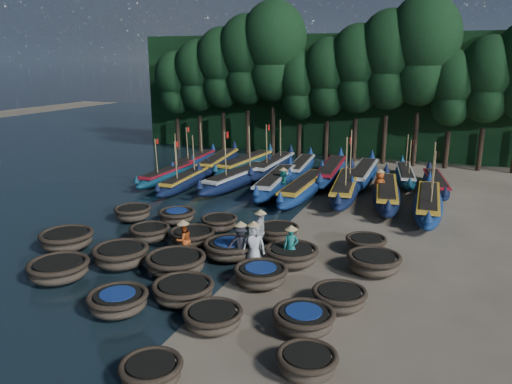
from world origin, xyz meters
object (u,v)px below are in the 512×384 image
(coracle_4, at_px, (307,363))
(coracle_18, at_px, (291,255))
(coracle_19, at_px, (374,263))
(long_boat_17, at_px, (436,184))
(coracle_10, at_px, (67,239))
(coracle_22, at_px, (219,223))
(coracle_23, at_px, (278,232))
(long_boat_15, at_px, (363,175))
(coracle_16, at_px, (192,236))
(coracle_21, at_px, (177,216))
(long_boat_5, at_px, (304,188))
(long_boat_16, at_px, (405,175))
(coracle_9, at_px, (304,319))
(long_boat_11, at_px, (245,164))
(fisherman_3, at_px, (241,244))
(long_boat_9, at_px, (195,161))
(coracle_12, at_px, (176,263))
(long_boat_2, at_px, (186,181))
(coracle_3, at_px, (151,372))
(coracle_17, at_px, (230,249))
(long_boat_13, at_px, (301,167))
(coracle_6, at_px, (118,301))
(long_boat_14, at_px, (331,171))
(fisherman_6, at_px, (379,185))
(fisherman_1, at_px, (291,245))
(coracle_15, at_px, (150,233))
(long_boat_4, at_px, (275,182))
(long_boat_6, at_px, (345,188))
(coracle_5, at_px, (59,269))
(fisherman_4, at_px, (260,231))
(fisherman_0, at_px, (254,244))
(long_boat_8, at_px, (428,204))
(long_boat_1, at_px, (167,175))
(long_boat_7, at_px, (387,194))
(coracle_13, at_px, (261,275))
(coracle_24, at_px, (366,244))
(coracle_8, at_px, (213,317))
(coracle_20, at_px, (133,213))
(long_boat_12, at_px, (273,166))
(long_boat_3, at_px, (238,178))
(long_boat_10, at_px, (219,162))
(coracle_7, at_px, (183,291))
(coracle_11, at_px, (121,255))
(fisherman_5, at_px, (283,181))

(coracle_4, relative_size, coracle_18, 0.79)
(coracle_19, distance_m, long_boat_17, 13.98)
(coracle_10, relative_size, coracle_22, 1.20)
(coracle_23, relative_size, long_boat_15, 0.22)
(coracle_16, distance_m, coracle_21, 3.15)
(long_boat_5, bearing_deg, long_boat_16, 50.08)
(coracle_9, relative_size, coracle_10, 0.90)
(long_boat_11, height_order, fisherman_3, fisherman_3)
(coracle_9, height_order, long_boat_9, long_boat_9)
(coracle_12, distance_m, long_boat_2, 13.10)
(coracle_3, xyz_separation_m, coracle_9, (2.86, 3.86, 0.03))
(coracle_17, height_order, long_boat_13, long_boat_13)
(coracle_6, height_order, long_boat_14, long_boat_14)
(coracle_23, height_order, fisherman_6, fisherman_6)
(long_boat_17, relative_size, fisherman_1, 4.00)
(coracle_15, distance_m, long_boat_4, 10.60)
(coracle_10, relative_size, coracle_17, 0.97)
(coracle_12, relative_size, coracle_18, 1.31)
(long_boat_6, bearing_deg, long_boat_9, 155.07)
(coracle_4, xyz_separation_m, long_boat_14, (-4.39, 21.49, 0.24))
(coracle_5, relative_size, fisherman_4, 1.36)
(coracle_10, xyz_separation_m, long_boat_9, (-2.76, 16.75, 0.06))
(long_boat_14, height_order, fisherman_0, fisherman_0)
(coracle_23, height_order, long_boat_11, long_boat_11)
(coracle_22, height_order, long_boat_8, long_boat_8)
(coracle_10, xyz_separation_m, long_boat_1, (-2.36, 12.18, 0.04))
(long_boat_7, bearing_deg, coracle_3, -107.99)
(long_boat_4, xyz_separation_m, long_boat_9, (-7.92, 4.27, -0.08))
(long_boat_6, distance_m, fisherman_1, 10.84)
(coracle_9, distance_m, long_boat_15, 19.42)
(coracle_9, bearing_deg, coracle_23, 114.66)
(coracle_13, bearing_deg, coracle_24, 56.81)
(coracle_9, distance_m, coracle_15, 9.93)
(long_boat_14, bearing_deg, long_boat_6, -70.01)
(coracle_8, xyz_separation_m, coracle_15, (-5.99, 5.75, 0.05))
(coracle_23, relative_size, long_boat_5, 0.22)
(long_boat_14, xyz_separation_m, fisherman_3, (-0.01, -15.54, 0.30))
(long_boat_1, xyz_separation_m, fisherman_0, (10.56, -10.95, 0.45))
(coracle_3, bearing_deg, coracle_19, 64.91)
(coracle_20, distance_m, long_boat_12, 13.03)
(long_boat_3, bearing_deg, long_boat_17, 24.32)
(long_boat_10, bearing_deg, coracle_7, -75.43)
(coracle_24, bearing_deg, coracle_17, -151.90)
(coracle_4, bearing_deg, long_boat_13, 106.85)
(coracle_11, distance_m, long_boat_9, 18.49)
(fisherman_3, distance_m, fisherman_6, 12.22)
(coracle_5, bearing_deg, coracle_15, 79.82)
(coracle_4, relative_size, coracle_7, 0.70)
(fisherman_3, relative_size, fisherman_5, 1.10)
(coracle_9, xyz_separation_m, long_boat_12, (-8.01, 19.79, 0.19))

